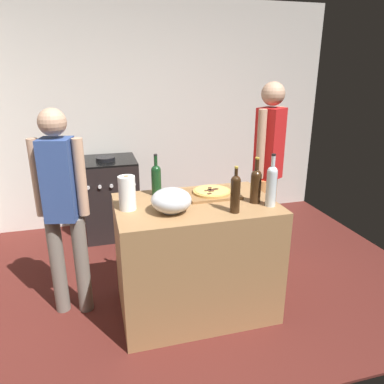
# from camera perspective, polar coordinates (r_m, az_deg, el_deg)

# --- Properties ---
(ground_plane) EXTENTS (4.35, 3.23, 0.02)m
(ground_plane) POSITION_cam_1_polar(r_m,az_deg,el_deg) (3.64, -1.72, -11.81)
(ground_plane) COLOR #511E19
(kitchen_wall_rear) EXTENTS (4.35, 0.10, 2.60)m
(kitchen_wall_rear) POSITION_cam_1_polar(r_m,az_deg,el_deg) (4.50, -6.14, 11.85)
(kitchen_wall_rear) COLOR beige
(kitchen_wall_rear) RESTS_ON ground_plane
(counter) EXTENTS (1.17, 0.76, 0.91)m
(counter) POSITION_cam_1_polar(r_m,az_deg,el_deg) (2.86, 0.54, -10.21)
(counter) COLOR #9E7247
(counter) RESTS_ON ground_plane
(cutting_board) EXTENTS (0.40, 0.32, 0.02)m
(cutting_board) POSITION_cam_1_polar(r_m,az_deg,el_deg) (2.83, 3.15, -0.29)
(cutting_board) COLOR olive
(cutting_board) RESTS_ON counter
(pizza) EXTENTS (0.30, 0.30, 0.03)m
(pizza) POSITION_cam_1_polar(r_m,az_deg,el_deg) (2.82, 3.16, 0.11)
(pizza) COLOR tan
(pizza) RESTS_ON cutting_board
(mixing_bowl) EXTENTS (0.28, 0.28, 0.17)m
(mixing_bowl) POSITION_cam_1_polar(r_m,az_deg,el_deg) (2.48, -3.28, -1.31)
(mixing_bowl) COLOR #B2B2B7
(mixing_bowl) RESTS_ON counter
(paper_towel_roll) EXTENTS (0.12, 0.12, 0.24)m
(paper_towel_roll) POSITION_cam_1_polar(r_m,az_deg,el_deg) (2.55, -10.17, -0.17)
(paper_towel_roll) COLOR white
(paper_towel_roll) RESTS_ON counter
(wine_bottle_green) EXTENTS (0.08, 0.08, 0.34)m
(wine_bottle_green) POSITION_cam_1_polar(r_m,az_deg,el_deg) (2.67, 10.01, 1.20)
(wine_bottle_green) COLOR #331E0F
(wine_bottle_green) RESTS_ON counter
(wine_bottle_amber) EXTENTS (0.07, 0.07, 0.33)m
(wine_bottle_amber) POSITION_cam_1_polar(r_m,az_deg,el_deg) (2.47, 6.84, -0.04)
(wine_bottle_amber) COLOR #331E0F
(wine_bottle_amber) RESTS_ON counter
(wine_bottle_dark) EXTENTS (0.07, 0.07, 0.38)m
(wine_bottle_dark) POSITION_cam_1_polar(r_m,az_deg,el_deg) (2.62, 12.41, 1.24)
(wine_bottle_dark) COLOR silver
(wine_bottle_dark) RESTS_ON counter
(wine_bottle_clear) EXTENTS (0.08, 0.08, 0.33)m
(wine_bottle_clear) POSITION_cam_1_polar(r_m,az_deg,el_deg) (2.81, -5.65, 2.14)
(wine_bottle_clear) COLOR #143819
(wine_bottle_clear) RESTS_ON counter
(stove) EXTENTS (0.59, 0.61, 0.93)m
(stove) POSITION_cam_1_polar(r_m,az_deg,el_deg) (4.24, -12.59, -0.79)
(stove) COLOR black
(stove) RESTS_ON ground_plane
(person_in_stripes) EXTENTS (0.37, 0.25, 1.60)m
(person_in_stripes) POSITION_cam_1_polar(r_m,az_deg,el_deg) (2.80, -19.74, -1.65)
(person_in_stripes) COLOR slate
(person_in_stripes) RESTS_ON ground_plane
(person_in_red) EXTENTS (0.33, 0.29, 1.74)m
(person_in_red) POSITION_cam_1_polar(r_m,az_deg,el_deg) (3.46, 11.91, 4.51)
(person_in_red) COLOR #D88C4C
(person_in_red) RESTS_ON ground_plane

